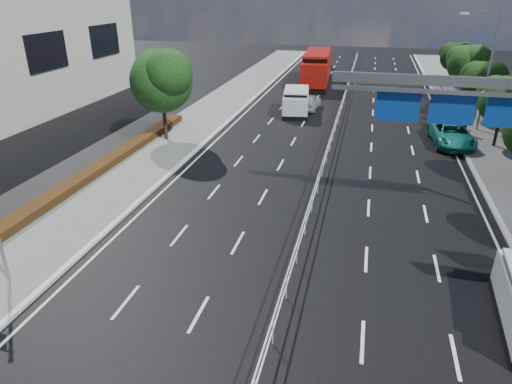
% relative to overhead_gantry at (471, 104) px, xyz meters
% --- Properties ---
extents(ground, '(160.00, 160.00, 0.00)m').
position_rel_overhead_gantry_xyz_m(ground, '(-6.74, -10.05, -5.61)').
color(ground, black).
rests_on(ground, ground).
extents(kerb_near, '(0.25, 140.00, 0.15)m').
position_rel_overhead_gantry_xyz_m(kerb_near, '(-15.74, -10.05, -5.54)').
color(kerb_near, silver).
rests_on(kerb_near, ground).
extents(median_fence, '(0.05, 85.00, 1.02)m').
position_rel_overhead_gantry_xyz_m(median_fence, '(-6.74, 12.45, -5.08)').
color(median_fence, silver).
rests_on(median_fence, ground).
extents(hedge_near, '(1.00, 36.00, 0.44)m').
position_rel_overhead_gantry_xyz_m(hedge_near, '(-20.04, -5.05, -5.25)').
color(hedge_near, black).
rests_on(hedge_near, sidewalk_near).
extents(overhead_gantry, '(10.24, 0.38, 7.45)m').
position_rel_overhead_gantry_xyz_m(overhead_gantry, '(0.00, 0.00, 0.00)').
color(overhead_gantry, gray).
rests_on(overhead_gantry, ground).
extents(streetlight_far, '(2.78, 2.40, 9.00)m').
position_rel_overhead_gantry_xyz_m(streetlight_far, '(3.76, 15.95, -0.40)').
color(streetlight_far, gray).
rests_on(streetlight_far, ground).
extents(near_tree_back, '(4.84, 4.51, 6.69)m').
position_rel_overhead_gantry_xyz_m(near_tree_back, '(-18.68, 7.92, -1.00)').
color(near_tree_back, black).
rests_on(near_tree_back, ground).
extents(far_tree_e, '(3.63, 3.38, 5.13)m').
position_rel_overhead_gantry_xyz_m(far_tree_e, '(4.51, 11.93, -2.05)').
color(far_tree_e, black).
rests_on(far_tree_e, ground).
extents(far_tree_f, '(3.52, 3.28, 5.02)m').
position_rel_overhead_gantry_xyz_m(far_tree_f, '(4.50, 19.43, -2.12)').
color(far_tree_f, black).
rests_on(far_tree_f, ground).
extents(far_tree_g, '(3.96, 3.69, 5.45)m').
position_rel_overhead_gantry_xyz_m(far_tree_g, '(4.51, 26.92, -1.85)').
color(far_tree_g, black).
rests_on(far_tree_g, ground).
extents(far_tree_h, '(3.41, 3.18, 4.91)m').
position_rel_overhead_gantry_xyz_m(far_tree_h, '(4.50, 34.43, -2.18)').
color(far_tree_h, black).
rests_on(far_tree_h, ground).
extents(white_minivan, '(2.82, 5.32, 2.21)m').
position_rel_overhead_gantry_xyz_m(white_minivan, '(-10.69, 18.00, -4.52)').
color(white_minivan, black).
rests_on(white_minivan, ground).
extents(red_bus, '(3.52, 12.27, 3.63)m').
position_rel_overhead_gantry_xyz_m(red_bus, '(-10.58, 32.37, -3.72)').
color(red_bus, black).
rests_on(red_bus, ground).
extents(near_car_silver, '(1.97, 4.26, 1.41)m').
position_rel_overhead_gantry_xyz_m(near_car_silver, '(-9.73, 19.71, -4.90)').
color(near_car_silver, '#A6A8AD').
rests_on(near_car_silver, ground).
extents(near_car_dark, '(1.72, 4.28, 1.38)m').
position_rel_overhead_gantry_xyz_m(near_car_dark, '(-10.70, 43.29, -4.91)').
color(near_car_dark, black).
rests_on(near_car_dark, ground).
extents(parked_car_teal, '(2.96, 5.71, 1.54)m').
position_rel_overhead_gantry_xyz_m(parked_car_teal, '(1.56, 11.88, -4.84)').
color(parked_car_teal, '#1B7B6E').
rests_on(parked_car_teal, ground).
extents(parked_car_dark, '(2.57, 5.50, 1.55)m').
position_rel_overhead_gantry_xyz_m(parked_car_dark, '(1.56, 14.02, -4.83)').
color(parked_car_dark, black).
rests_on(parked_car_dark, ground).
extents(pedestrian_b, '(0.94, 0.92, 1.52)m').
position_rel_overhead_gantry_xyz_m(pedestrian_b, '(2.86, 14.48, -4.71)').
color(pedestrian_b, gray).
rests_on(pedestrian_b, sidewalk_far).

